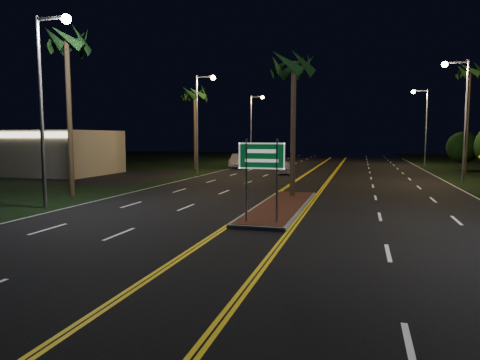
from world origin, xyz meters
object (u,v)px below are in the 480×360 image
(streetlight_left_far, at_px, (254,121))
(palm_left_near, at_px, (67,43))
(streetlight_left_near, at_px, (47,89))
(streetlight_right_mid, at_px, (461,107))
(car_far, at_px, (239,159))
(streetlight_left_mid, at_px, (201,112))
(palm_right_far, at_px, (470,73))
(streetlight_right_far, at_px, (423,118))
(shrub_far, at_px, (463,147))
(palm_median, at_px, (294,66))
(palm_left_far, at_px, (195,94))
(median_island, at_px, (281,207))
(commercial_building, at_px, (31,152))
(car_near, at_px, (284,166))
(highway_sign, at_px, (262,164))

(streetlight_left_far, xyz_separation_m, palm_left_near, (-1.89, -36.00, 3.02))
(streetlight_left_near, distance_m, streetlight_right_mid, 27.83)
(streetlight_left_far, distance_m, car_far, 12.07)
(streetlight_left_mid, bearing_deg, palm_right_far, 14.37)
(streetlight_right_far, xyz_separation_m, palm_left_near, (-23.11, -34.00, 3.02))
(shrub_far, distance_m, car_far, 23.54)
(palm_median, xyz_separation_m, palm_left_far, (-12.80, 17.50, 0.47))
(median_island, height_order, streetlight_right_far, streetlight_right_far)
(streetlight_left_near, distance_m, palm_right_far, 35.16)
(commercial_building, xyz_separation_m, car_far, (16.50, 12.97, -1.10))
(car_near, bearing_deg, shrub_far, 21.13)
(commercial_building, bearing_deg, streetlight_right_mid, 3.14)
(palm_right_far, xyz_separation_m, car_near, (-16.03, -3.70, -8.43))
(median_island, height_order, palm_right_far, palm_right_far)
(streetlight_left_far, bearing_deg, streetlight_right_mid, -46.03)
(median_island, distance_m, car_near, 19.58)
(highway_sign, relative_size, streetlight_right_far, 0.36)
(highway_sign, relative_size, car_far, 0.59)
(palm_left_near, height_order, palm_right_far, palm_right_far)
(median_island, bearing_deg, shrub_far, 64.55)
(streetlight_right_far, height_order, palm_left_near, palm_left_near)
(palm_median, relative_size, car_far, 1.53)
(commercial_building, relative_size, streetlight_right_mid, 1.67)
(commercial_building, bearing_deg, streetlight_right_far, 31.01)
(highway_sign, distance_m, palm_left_far, 28.77)
(streetlight_left_near, xyz_separation_m, streetlight_right_mid, (21.23, 18.00, 0.00))
(palm_right_far, bearing_deg, streetlight_left_mid, -165.63)
(palm_median, relative_size, car_near, 1.93)
(palm_left_far, distance_m, car_near, 12.00)
(streetlight_left_mid, xyz_separation_m, streetlight_right_far, (21.23, 18.00, 0.00))
(streetlight_left_mid, distance_m, car_near, 9.18)
(commercial_building, relative_size, shrub_far, 3.79)
(streetlight_right_far, relative_size, palm_median, 1.08)
(palm_median, distance_m, car_far, 25.21)
(streetlight_left_mid, height_order, palm_median, streetlight_left_mid)
(streetlight_right_mid, bearing_deg, palm_right_far, 74.71)
(palm_median, xyz_separation_m, palm_right_far, (12.80, 19.50, 1.87))
(streetlight_left_mid, xyz_separation_m, car_near, (7.39, 2.30, -4.94))
(streetlight_left_near, bearing_deg, palm_left_far, 95.21)
(median_island, distance_m, palm_left_near, 15.20)
(streetlight_right_far, bearing_deg, streetlight_left_near, -119.19)
(palm_median, distance_m, car_near, 17.41)
(streetlight_left_far, bearing_deg, streetlight_right_far, -5.38)
(shrub_far, relative_size, car_near, 0.92)
(streetlight_left_mid, height_order, shrub_far, streetlight_left_mid)
(palm_left_near, bearing_deg, highway_sign, -22.60)
(streetlight_left_far, distance_m, shrub_far, 25.90)
(streetlight_left_near, relative_size, palm_left_near, 0.92)
(streetlight_left_mid, bearing_deg, car_far, 82.92)
(streetlight_right_far, distance_m, palm_left_near, 41.22)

